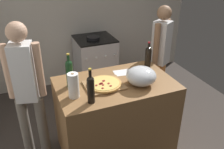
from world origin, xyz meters
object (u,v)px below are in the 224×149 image
object	(u,v)px
wine_bottle_dark	(148,56)
person_in_stripes	(27,88)
wine_bottle_clear	(91,88)
wine_bottle_amber	(70,72)
stove	(95,63)
paper_towel_roll	(73,85)
mixing_bowl	(141,76)
person_in_red	(160,55)
pizza	(104,84)

from	to	relation	value
wine_bottle_dark	person_in_stripes	world-z (taller)	person_in_stripes
wine_bottle_clear	wine_bottle_amber	bearing A→B (deg)	106.30
stove	wine_bottle_dark	bearing A→B (deg)	-79.88
paper_towel_roll	wine_bottle_amber	distance (m)	0.22
mixing_bowl	person_in_red	xyz separation A→B (m)	(0.65, 0.65, -0.13)
wine_bottle_amber	person_in_stripes	world-z (taller)	person_in_stripes
wine_bottle_dark	person_in_red	xyz separation A→B (m)	(0.38, 0.32, -0.17)
person_in_red	pizza	bearing A→B (deg)	-151.96
mixing_bowl	paper_towel_roll	size ratio (longest dim) A/B	1.25
stove	paper_towel_roll	bearing A→B (deg)	-114.64
wine_bottle_clear	person_in_red	bearing A→B (deg)	32.10
paper_towel_roll	wine_bottle_amber	bearing A→B (deg)	85.75
wine_bottle_clear	stove	distance (m)	1.98
paper_towel_roll	wine_bottle_dark	size ratio (longest dim) A/B	0.79
wine_bottle_amber	person_in_red	size ratio (longest dim) A/B	0.23
stove	person_in_stripes	bearing A→B (deg)	-131.69
wine_bottle_clear	stove	world-z (taller)	wine_bottle_clear
wine_bottle_amber	mixing_bowl	bearing A→B (deg)	-19.05
mixing_bowl	wine_bottle_clear	size ratio (longest dim) A/B	0.91
paper_towel_roll	stove	bearing A→B (deg)	65.36
person_in_stripes	wine_bottle_clear	bearing A→B (deg)	-41.64
paper_towel_roll	wine_bottle_clear	size ratio (longest dim) A/B	0.72
mixing_bowl	person_in_red	size ratio (longest dim) A/B	0.20
mixing_bowl	person_in_red	distance (m)	0.93
wine_bottle_clear	stove	bearing A→B (deg)	70.72
paper_towel_roll	person_in_red	xyz separation A→B (m)	(1.36, 0.63, -0.15)
pizza	mixing_bowl	bearing A→B (deg)	-15.42
mixing_bowl	paper_towel_roll	distance (m)	0.71
wine_bottle_clear	person_in_red	distance (m)	1.48
wine_bottle_clear	wine_bottle_amber	xyz separation A→B (m)	(-0.11, 0.37, 0.01)
wine_bottle_amber	person_in_stripes	distance (m)	0.47
pizza	paper_towel_roll	distance (m)	0.36
mixing_bowl	person_in_stripes	bearing A→B (deg)	162.77
pizza	wine_bottle_amber	world-z (taller)	wine_bottle_amber
paper_towel_roll	wine_bottle_clear	xyz separation A→B (m)	(0.12, -0.15, 0.03)
pizza	mixing_bowl	xyz separation A→B (m)	(0.37, -0.10, 0.07)
paper_towel_roll	person_in_stripes	bearing A→B (deg)	141.80
pizza	person_in_red	world-z (taller)	person_in_red
mixing_bowl	stove	xyz separation A→B (m)	(0.03, 1.65, -0.56)
person_in_stripes	wine_bottle_dark	bearing A→B (deg)	-0.63
wine_bottle_amber	stove	bearing A→B (deg)	62.63
wine_bottle_dark	person_in_stripes	xyz separation A→B (m)	(-1.39, 0.02, -0.13)
wine_bottle_clear	wine_bottle_amber	world-z (taller)	wine_bottle_amber
paper_towel_roll	wine_bottle_amber	size ratio (longest dim) A/B	0.69
paper_towel_roll	person_in_stripes	distance (m)	0.54
paper_towel_roll	stove	world-z (taller)	paper_towel_roll
mixing_bowl	stove	size ratio (longest dim) A/B	0.34
person_in_red	wine_bottle_amber	bearing A→B (deg)	-163.12
mixing_bowl	paper_towel_roll	xyz separation A→B (m)	(-0.71, 0.02, 0.03)
stove	person_in_red	xyz separation A→B (m)	(0.62, -1.00, 0.44)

